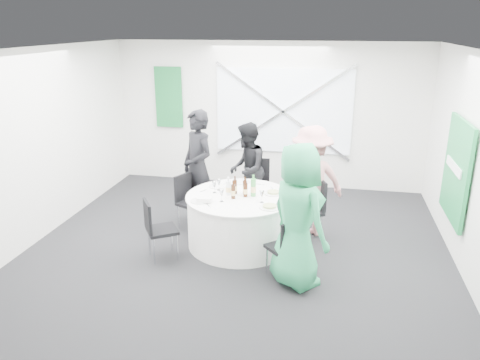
% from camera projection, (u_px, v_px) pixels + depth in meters
% --- Properties ---
extents(floor, '(6.00, 6.00, 0.00)m').
position_uv_depth(floor, '(237.00, 250.00, 6.76)').
color(floor, black).
rests_on(floor, ground).
extents(ceiling, '(6.00, 6.00, 0.00)m').
position_uv_depth(ceiling, '(237.00, 49.00, 5.86)').
color(ceiling, silver).
rests_on(ceiling, wall_back).
extents(wall_back, '(6.00, 0.00, 6.00)m').
position_uv_depth(wall_back, '(268.00, 115.00, 9.09)').
color(wall_back, silver).
rests_on(wall_back, floor).
extents(wall_front, '(6.00, 0.00, 6.00)m').
position_uv_depth(wall_front, '(157.00, 263.00, 3.52)').
color(wall_front, silver).
rests_on(wall_front, floor).
extents(wall_left, '(0.00, 6.00, 6.00)m').
position_uv_depth(wall_left, '(37.00, 146.00, 6.86)').
color(wall_left, silver).
rests_on(wall_left, floor).
extents(wall_right, '(0.00, 6.00, 6.00)m').
position_uv_depth(wall_right, '(476.00, 170.00, 5.75)').
color(wall_right, silver).
rests_on(wall_right, floor).
extents(window_panel, '(2.60, 0.03, 1.60)m').
position_uv_depth(window_panel, '(283.00, 111.00, 8.97)').
color(window_panel, silver).
rests_on(window_panel, wall_back).
extents(window_brace_a, '(2.63, 0.05, 1.84)m').
position_uv_depth(window_brace_a, '(283.00, 112.00, 8.93)').
color(window_brace_a, silver).
rests_on(window_brace_a, window_panel).
extents(window_brace_b, '(2.63, 0.05, 1.84)m').
position_uv_depth(window_brace_b, '(283.00, 112.00, 8.93)').
color(window_brace_b, silver).
rests_on(window_brace_b, window_panel).
extents(green_banner, '(0.55, 0.04, 1.20)m').
position_uv_depth(green_banner, '(169.00, 97.00, 9.32)').
color(green_banner, '#125B27').
rests_on(green_banner, wall_back).
extents(green_sign, '(0.05, 1.20, 1.40)m').
position_uv_depth(green_sign, '(456.00, 170.00, 6.39)').
color(green_sign, '#177F3C').
rests_on(green_sign, wall_right).
extents(banquet_table, '(1.56, 1.56, 0.76)m').
position_uv_depth(banquet_table, '(240.00, 220.00, 6.82)').
color(banquet_table, white).
rests_on(banquet_table, floor).
extents(chair_back, '(0.44, 0.45, 0.94)m').
position_uv_depth(chair_back, '(256.00, 182.00, 7.92)').
color(chair_back, black).
rests_on(chair_back, floor).
extents(chair_back_left, '(0.53, 0.53, 0.87)m').
position_uv_depth(chair_back_left, '(189.00, 197.00, 7.37)').
color(chair_back_left, black).
rests_on(chair_back_left, floor).
extents(chair_back_right, '(0.56, 0.55, 0.93)m').
position_uv_depth(chair_back_right, '(313.00, 204.00, 6.97)').
color(chair_back_right, black).
rests_on(chair_back_right, floor).
extents(chair_front_right, '(0.53, 0.53, 0.83)m').
position_uv_depth(chair_front_right, '(287.00, 244.00, 5.85)').
color(chair_front_right, black).
rests_on(chair_front_right, floor).
extents(chair_front_left, '(0.54, 0.54, 0.86)m').
position_uv_depth(chair_front_left, '(156.00, 226.00, 6.35)').
color(chair_front_left, black).
rests_on(chair_front_left, floor).
extents(person_man_back_left, '(0.79, 0.77, 1.84)m').
position_uv_depth(person_man_back_left, '(198.00, 167.00, 7.50)').
color(person_man_back_left, black).
rests_on(person_man_back_left, floor).
extents(person_man_back, '(0.49, 0.80, 1.57)m').
position_uv_depth(person_man_back, '(247.00, 169.00, 7.82)').
color(person_man_back, black).
rests_on(person_man_back, floor).
extents(person_woman_pink, '(1.21, 0.99, 1.71)m').
position_uv_depth(person_woman_pink, '(311.00, 182.00, 6.99)').
color(person_woman_pink, '#D08788').
rests_on(person_woman_pink, floor).
extents(person_woman_green, '(1.03, 1.04, 1.82)m').
position_uv_depth(person_woman_green, '(298.00, 216.00, 5.62)').
color(person_woman_green, '#2A9A60').
rests_on(person_woman_green, floor).
extents(plate_back, '(0.29, 0.29, 0.01)m').
position_uv_depth(plate_back, '(241.00, 182.00, 7.27)').
color(plate_back, silver).
rests_on(plate_back, banquet_table).
extents(plate_back_left, '(0.26, 0.26, 0.01)m').
position_uv_depth(plate_back_left, '(218.00, 186.00, 7.07)').
color(plate_back_left, silver).
rests_on(plate_back_left, banquet_table).
extents(plate_back_right, '(0.27, 0.27, 0.04)m').
position_uv_depth(plate_back_right, '(273.00, 193.00, 6.77)').
color(plate_back_right, silver).
rests_on(plate_back_right, banquet_table).
extents(plate_front_right, '(0.28, 0.28, 0.04)m').
position_uv_depth(plate_front_right, '(270.00, 207.00, 6.26)').
color(plate_front_right, silver).
rests_on(plate_front_right, banquet_table).
extents(plate_front_left, '(0.25, 0.25, 0.01)m').
position_uv_depth(plate_front_left, '(199.00, 201.00, 6.49)').
color(plate_front_left, silver).
rests_on(plate_front_left, banquet_table).
extents(napkin, '(0.22, 0.16, 0.06)m').
position_uv_depth(napkin, '(205.00, 199.00, 6.45)').
color(napkin, white).
rests_on(napkin, plate_front_left).
extents(beer_bottle_a, '(0.06, 0.06, 0.27)m').
position_uv_depth(beer_bottle_a, '(235.00, 187.00, 6.76)').
color(beer_bottle_a, '#3D1B0B').
rests_on(beer_bottle_a, banquet_table).
extents(beer_bottle_b, '(0.06, 0.06, 0.26)m').
position_uv_depth(beer_bottle_b, '(245.00, 188.00, 6.74)').
color(beer_bottle_b, '#3D1B0B').
rests_on(beer_bottle_b, banquet_table).
extents(beer_bottle_c, '(0.06, 0.06, 0.26)m').
position_uv_depth(beer_bottle_c, '(245.00, 190.00, 6.64)').
color(beer_bottle_c, '#3D1B0B').
rests_on(beer_bottle_c, banquet_table).
extents(beer_bottle_d, '(0.06, 0.06, 0.27)m').
position_uv_depth(beer_bottle_d, '(233.00, 192.00, 6.57)').
color(beer_bottle_d, '#3D1B0B').
rests_on(beer_bottle_d, banquet_table).
extents(green_water_bottle, '(0.08, 0.08, 0.32)m').
position_uv_depth(green_water_bottle, '(253.00, 188.00, 6.65)').
color(green_water_bottle, green).
rests_on(green_water_bottle, banquet_table).
extents(clear_water_bottle, '(0.08, 0.08, 0.27)m').
position_uv_depth(clear_water_bottle, '(228.00, 188.00, 6.70)').
color(clear_water_bottle, white).
rests_on(clear_water_bottle, banquet_table).
extents(wine_glass_a, '(0.07, 0.07, 0.17)m').
position_uv_depth(wine_glass_a, '(262.00, 194.00, 6.42)').
color(wine_glass_a, white).
rests_on(wine_glass_a, banquet_table).
extents(wine_glass_b, '(0.07, 0.07, 0.17)m').
position_uv_depth(wine_glass_b, '(219.00, 182.00, 6.89)').
color(wine_glass_b, white).
rests_on(wine_glass_b, banquet_table).
extents(wine_glass_c, '(0.07, 0.07, 0.17)m').
position_uv_depth(wine_glass_c, '(222.00, 193.00, 6.45)').
color(wine_glass_c, white).
rests_on(wine_glass_c, banquet_table).
extents(wine_glass_d, '(0.07, 0.07, 0.17)m').
position_uv_depth(wine_glass_d, '(214.00, 184.00, 6.79)').
color(wine_glass_d, white).
rests_on(wine_glass_d, banquet_table).
extents(fork_a, '(0.11, 0.12, 0.01)m').
position_uv_depth(fork_a, '(200.00, 199.00, 6.57)').
color(fork_a, silver).
rests_on(fork_a, banquet_table).
extents(knife_a, '(0.10, 0.13, 0.01)m').
position_uv_depth(knife_a, '(209.00, 206.00, 6.33)').
color(knife_a, silver).
rests_on(knife_a, banquet_table).
extents(fork_b, '(0.09, 0.14, 0.01)m').
position_uv_depth(fork_b, '(280.00, 195.00, 6.72)').
color(fork_b, silver).
rests_on(fork_b, banquet_table).
extents(knife_b, '(0.08, 0.14, 0.01)m').
position_uv_depth(knife_b, '(272.00, 188.00, 7.00)').
color(knife_b, silver).
rests_on(knife_b, banquet_table).
extents(fork_c, '(0.15, 0.02, 0.01)m').
position_uv_depth(fork_c, '(260.00, 184.00, 7.16)').
color(fork_c, silver).
rests_on(fork_c, banquet_table).
extents(knife_c, '(0.15, 0.02, 0.01)m').
position_uv_depth(knife_c, '(237.00, 183.00, 7.24)').
color(knife_c, silver).
rests_on(knife_c, banquet_table).
extents(fork_d, '(0.10, 0.13, 0.01)m').
position_uv_depth(fork_d, '(222.00, 184.00, 7.18)').
color(fork_d, silver).
rests_on(fork_d, banquet_table).
extents(knife_d, '(0.08, 0.14, 0.01)m').
position_uv_depth(knife_d, '(204.00, 191.00, 6.89)').
color(knife_d, silver).
rests_on(knife_d, banquet_table).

